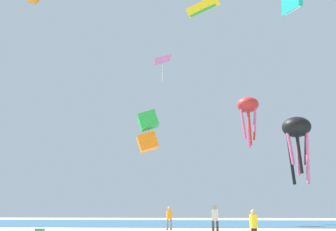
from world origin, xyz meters
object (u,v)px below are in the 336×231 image
kite_octopus_red (248,107)px  kite_parafoil_teal (291,3)px  kite_box_green (148,131)px  kite_octopus_black (297,131)px  kite_parafoil_yellow (203,7)px  kite_diamond_pink (162,61)px  person_central (169,216)px  cooler_box (40,231)px  person_near_tent (254,224)px  person_leftmost (215,217)px

kite_octopus_red → kite_parafoil_teal: bearing=127.4°
kite_box_green → kite_octopus_black: bearing=117.5°
kite_octopus_black → kite_parafoil_yellow: (-9.74, -6.39, 11.50)m
kite_octopus_black → kite_diamond_pink: size_ratio=2.21×
person_central → kite_diamond_pink: size_ratio=0.56×
cooler_box → kite_box_green: kite_box_green is taller
person_near_tent → person_leftmost: bearing=169.9°
kite_octopus_black → kite_parafoil_yellow: 16.37m
person_central → cooler_box: bearing=49.6°
person_near_tent → person_leftmost: (-1.55, 7.67, 0.16)m
kite_box_green → kite_octopus_red: 21.02m
kite_parafoil_teal → kite_diamond_pink: kite_diamond_pink is taller
kite_box_green → kite_parafoil_yellow: (4.66, 5.13, 13.71)m
kite_octopus_black → kite_parafoil_yellow: kite_parafoil_yellow is taller
kite_octopus_black → kite_diamond_pink: bearing=147.1°
cooler_box → kite_diamond_pink: size_ratio=0.18×
cooler_box → kite_parafoil_yellow: 25.34m
kite_box_green → kite_parafoil_teal: bearing=72.0°
person_leftmost → kite_octopus_black: 18.71m
kite_parafoil_teal → kite_parafoil_yellow: size_ratio=1.42×
person_leftmost → kite_octopus_black: (9.40, 13.65, 8.67)m
kite_parafoil_teal → kite_octopus_black: kite_parafoil_teal is taller
person_central → kite_parafoil_teal: (9.99, -3.28, 16.38)m
cooler_box → kite_octopus_black: (21.29, 14.43, 9.58)m
kite_parafoil_teal → kite_octopus_red: 18.97m
cooler_box → kite_parafoil_yellow: kite_parafoil_yellow is taller
person_central → kite_box_green: size_ratio=0.54×
person_leftmost → cooler_box: bearing=155.3°
person_central → kite_box_green: 6.93m
kite_octopus_black → kite_diamond_pink: (-14.87, 3.74, 10.08)m
kite_parafoil_teal → kite_parafoil_yellow: kite_parafoil_yellow is taller
kite_diamond_pink → kite_octopus_black: bearing=-114.2°
cooler_box → kite_diamond_pink: bearing=70.5°
kite_parafoil_teal → kite_octopus_red: kite_parafoil_teal is taller
kite_diamond_pink → kite_parafoil_yellow: kite_parafoil_yellow is taller
kite_diamond_pink → kite_box_green: (0.47, -15.26, -12.30)m
kite_octopus_black → kite_box_green: (-14.40, -11.52, -2.22)m
kite_parafoil_teal → kite_diamond_pink: (-11.99, 16.65, 2.40)m
kite_diamond_pink → kite_octopus_red: bearing=-89.6°
kite_octopus_black → person_near_tent: bearing=-129.0°
person_near_tent → kite_octopus_black: size_ratio=0.22×
person_central → kite_octopus_red: (8.63, 15.33, 12.95)m
person_central → kite_parafoil_yellow: 20.69m
person_central → kite_diamond_pink: (-2.00, 13.36, 18.78)m
kite_diamond_pink → person_near_tent: bearing=-174.5°
person_leftmost → person_central: bearing=102.2°
cooler_box → kite_parafoil_yellow: (11.54, 8.04, 21.08)m
person_leftmost → kite_parafoil_teal: (6.52, 0.75, 16.35)m
kite_box_green → cooler_box: bearing=-78.2°
kite_parafoil_teal → kite_box_green: size_ratio=1.48×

